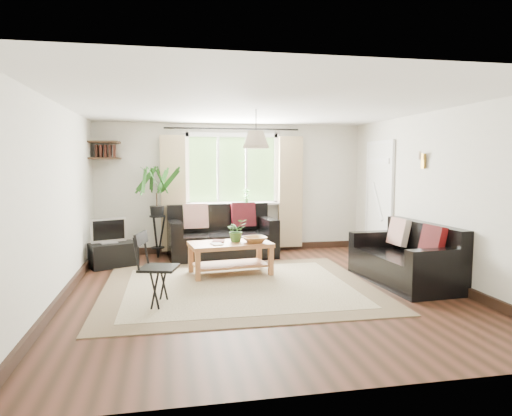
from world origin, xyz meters
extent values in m
plane|color=black|center=(0.00, 0.00, 0.00)|extent=(5.50, 5.50, 0.00)
plane|color=white|center=(0.00, 0.00, 2.40)|extent=(5.50, 5.50, 0.00)
cube|color=silver|center=(0.00, 2.75, 1.20)|extent=(5.00, 0.02, 2.40)
cube|color=silver|center=(0.00, -2.75, 1.20)|extent=(5.00, 0.02, 2.40)
cube|color=silver|center=(-2.50, 0.00, 1.20)|extent=(0.02, 5.50, 2.40)
cube|color=silver|center=(2.50, 0.00, 1.20)|extent=(0.02, 5.50, 2.40)
cube|color=beige|center=(-0.28, 0.17, 0.01)|extent=(3.59, 3.09, 0.02)
cube|color=silver|center=(2.47, 1.70, 1.00)|extent=(0.06, 0.96, 2.06)
imported|color=#366227|center=(-0.19, 0.97, 0.66)|extent=(0.39, 0.37, 0.34)
imported|color=#9D6B36|center=(0.06, 0.84, 0.53)|extent=(0.42, 0.42, 0.09)
imported|color=white|center=(-0.58, 0.76, 0.50)|extent=(0.20, 0.24, 0.02)
imported|color=#572A23|center=(-0.55, 1.00, 0.50)|extent=(0.22, 0.27, 0.02)
cube|color=black|center=(-2.08, 1.78, 0.19)|extent=(0.82, 0.65, 0.39)
imported|color=#2D6023|center=(0.25, 2.63, 1.06)|extent=(0.14, 0.10, 0.27)
camera|label=1|loc=(-1.20, -5.77, 1.67)|focal=32.00mm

